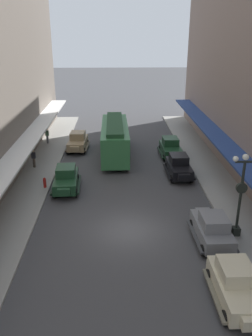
{
  "coord_description": "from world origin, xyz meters",
  "views": [
    {
      "loc": [
        -0.77,
        -18.95,
        11.69
      ],
      "look_at": [
        0.0,
        6.0,
        1.8
      ],
      "focal_mm": 37.51,
      "sensor_mm": 36.0,
      "label": 1
    }
  ],
  "objects_px": {
    "streetcar": "(115,138)",
    "lamp_post_with_clock": "(241,192)",
    "pedestrian_1": "(47,136)",
    "fire_hydrant": "(45,182)",
    "parked_car_3": "(236,284)",
    "parked_car_4": "(78,141)",
    "parked_car_5": "(171,147)",
    "parked_car_0": "(179,166)",
    "parked_car_1": "(66,178)",
    "pedestrian_2": "(34,158)",
    "parked_car_2": "(212,228)"
  },
  "relations": [
    {
      "from": "parked_car_4",
      "to": "parked_car_5",
      "type": "height_order",
      "value": "same"
    },
    {
      "from": "parked_car_0",
      "to": "lamp_post_with_clock",
      "type": "distance_m",
      "value": 9.91
    },
    {
      "from": "parked_car_3",
      "to": "streetcar",
      "type": "xyz_separation_m",
      "value": [
        -5.45,
        20.06,
        0.96
      ]
    },
    {
      "from": "parked_car_1",
      "to": "pedestrian_1",
      "type": "distance_m",
      "value": 12.15
    },
    {
      "from": "lamp_post_with_clock",
      "to": "pedestrian_2",
      "type": "distance_m",
      "value": 18.66
    },
    {
      "from": "lamp_post_with_clock",
      "to": "fire_hydrant",
      "type": "relative_size",
      "value": 6.29
    },
    {
      "from": "parked_car_5",
      "to": "pedestrian_2",
      "type": "distance_m",
      "value": 13.03
    },
    {
      "from": "parked_car_0",
      "to": "fire_hydrant",
      "type": "height_order",
      "value": "parked_car_0"
    },
    {
      "from": "streetcar",
      "to": "pedestrian_2",
      "type": "xyz_separation_m",
      "value": [
        -7.25,
        -3.14,
        -0.89
      ]
    },
    {
      "from": "parked_car_0",
      "to": "parked_car_1",
      "type": "bearing_deg",
      "value": -165.25
    },
    {
      "from": "streetcar",
      "to": "lamp_post_with_clock",
      "type": "distance_m",
      "value": 16.46
    },
    {
      "from": "parked_car_5",
      "to": "parked_car_0",
      "type": "bearing_deg",
      "value": -90.45
    },
    {
      "from": "parked_car_1",
      "to": "pedestrian_1",
      "type": "xyz_separation_m",
      "value": [
        -3.5,
        11.64,
        0.05
      ]
    },
    {
      "from": "parked_car_3",
      "to": "parked_car_0",
      "type": "bearing_deg",
      "value": 90.16
    },
    {
      "from": "lamp_post_with_clock",
      "to": "fire_hydrant",
      "type": "distance_m",
      "value": 14.85
    },
    {
      "from": "fire_hydrant",
      "to": "streetcar",
      "type": "bearing_deg",
      "value": 53.77
    },
    {
      "from": "parked_car_1",
      "to": "parked_car_5",
      "type": "height_order",
      "value": "same"
    },
    {
      "from": "parked_car_3",
      "to": "parked_car_4",
      "type": "height_order",
      "value": "same"
    },
    {
      "from": "parked_car_1",
      "to": "parked_car_5",
      "type": "xyz_separation_m",
      "value": [
        9.25,
        7.45,
        0.0
      ]
    },
    {
      "from": "parked_car_5",
      "to": "streetcar",
      "type": "bearing_deg",
      "value": 177.95
    },
    {
      "from": "streetcar",
      "to": "pedestrian_1",
      "type": "bearing_deg",
      "value": 151.34
    },
    {
      "from": "pedestrian_2",
      "to": "pedestrian_1",
      "type": "bearing_deg",
      "value": 90.48
    },
    {
      "from": "lamp_post_with_clock",
      "to": "pedestrian_1",
      "type": "relative_size",
      "value": 3.15
    },
    {
      "from": "parked_car_1",
      "to": "parked_car_0",
      "type": "bearing_deg",
      "value": 14.75
    },
    {
      "from": "parked_car_4",
      "to": "parked_car_5",
      "type": "relative_size",
      "value": 1.0
    },
    {
      "from": "parked_car_4",
      "to": "pedestrian_1",
      "type": "xyz_separation_m",
      "value": [
        -3.46,
        1.89,
        0.05
      ]
    },
    {
      "from": "parked_car_1",
      "to": "pedestrian_2",
      "type": "bearing_deg",
      "value": 127.4
    },
    {
      "from": "fire_hydrant",
      "to": "pedestrian_1",
      "type": "xyz_separation_m",
      "value": [
        -1.8,
        11.51,
        0.43
      ]
    },
    {
      "from": "parked_car_3",
      "to": "fire_hydrant",
      "type": "distance_m",
      "value": 16.65
    },
    {
      "from": "parked_car_2",
      "to": "streetcar",
      "type": "height_order",
      "value": "streetcar"
    },
    {
      "from": "parked_car_3",
      "to": "pedestrian_2",
      "type": "relative_size",
      "value": 2.55
    },
    {
      "from": "parked_car_3",
      "to": "lamp_post_with_clock",
      "type": "relative_size",
      "value": 0.83
    },
    {
      "from": "parked_car_3",
      "to": "lamp_post_with_clock",
      "type": "height_order",
      "value": "lamp_post_with_clock"
    },
    {
      "from": "parked_car_3",
      "to": "fire_hydrant",
      "type": "bearing_deg",
      "value": 131.14
    },
    {
      "from": "parked_car_4",
      "to": "streetcar",
      "type": "relative_size",
      "value": 0.45
    },
    {
      "from": "lamp_post_with_clock",
      "to": "fire_hydrant",
      "type": "height_order",
      "value": "lamp_post_with_clock"
    },
    {
      "from": "parked_car_4",
      "to": "lamp_post_with_clock",
      "type": "bearing_deg",
      "value": -56.64
    },
    {
      "from": "parked_car_1",
      "to": "parked_car_3",
      "type": "xyz_separation_m",
      "value": [
        9.25,
        -12.41,
        0.0
      ]
    },
    {
      "from": "parked_car_5",
      "to": "lamp_post_with_clock",
      "type": "relative_size",
      "value": 0.83
    },
    {
      "from": "streetcar",
      "to": "pedestrian_1",
      "type": "distance_m",
      "value": 8.38
    },
    {
      "from": "parked_car_2",
      "to": "parked_car_3",
      "type": "relative_size",
      "value": 1.01
    },
    {
      "from": "streetcar",
      "to": "lamp_post_with_clock",
      "type": "height_order",
      "value": "lamp_post_with_clock"
    },
    {
      "from": "parked_car_2",
      "to": "parked_car_3",
      "type": "height_order",
      "value": "same"
    },
    {
      "from": "parked_car_1",
      "to": "parked_car_5",
      "type": "bearing_deg",
      "value": 38.84
    },
    {
      "from": "parked_car_1",
      "to": "fire_hydrant",
      "type": "bearing_deg",
      "value": 175.79
    },
    {
      "from": "lamp_post_with_clock",
      "to": "parked_car_1",
      "type": "bearing_deg",
      "value": 147.29
    },
    {
      "from": "pedestrian_1",
      "to": "pedestrian_2",
      "type": "relative_size",
      "value": 0.98
    },
    {
      "from": "parked_car_1",
      "to": "parked_car_3",
      "type": "bearing_deg",
      "value": -53.3
    },
    {
      "from": "parked_car_3",
      "to": "parked_car_5",
      "type": "relative_size",
      "value": 0.99
    },
    {
      "from": "parked_car_0",
      "to": "pedestrian_2",
      "type": "height_order",
      "value": "parked_car_0"
    }
  ]
}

